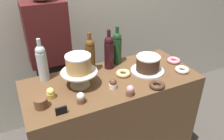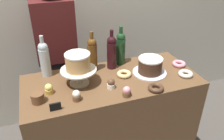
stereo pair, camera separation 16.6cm
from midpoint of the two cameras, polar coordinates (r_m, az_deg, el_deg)
back_wall at (r=2.32m, az=-5.29°, el=16.70°), size 6.00×0.05×2.60m
display_counter at (r=1.98m, az=2.47°, el=-13.72°), size 1.32×0.58×0.91m
cake_stand_pedestal at (r=1.61m, az=-5.51°, el=-1.05°), size 0.26×0.26×0.12m
white_layer_cake at (r=1.57m, az=-5.68°, el=2.02°), size 0.18×0.18×0.12m
silver_serving_platter at (r=1.82m, az=12.07°, el=-0.68°), size 0.27×0.27×0.01m
chocolate_round_cake at (r=1.78m, az=12.28°, el=1.14°), size 0.19×0.19×0.12m
wine_bottle_green at (r=1.87m, az=4.76°, el=5.60°), size 0.08×0.08×0.33m
wine_bottle_amber at (r=1.76m, az=-2.30°, el=4.06°), size 0.08×0.08×0.33m
wine_bottle_clear at (r=1.73m, az=-14.10°, el=2.74°), size 0.08×0.08×0.33m
wine_bottle_dark_red at (r=1.79m, az=2.56°, el=4.62°), size 0.08×0.08×0.33m
cupcake_chocolate at (r=1.58m, az=2.76°, el=-3.61°), size 0.06×0.06×0.07m
cupcake_strawberry at (r=1.51m, az=6.92°, el=-5.59°), size 0.06×0.06×0.07m
cupcake_vanilla at (r=1.47m, az=-5.79°, el=-6.59°), size 0.06×0.06×0.07m
cupcake_lemon at (r=1.56m, az=-12.80°, el=-4.82°), size 0.06×0.06×0.07m
donut_sugar at (r=1.85m, az=20.62°, el=-0.97°), size 0.11×0.11×0.03m
donut_pink at (r=1.99m, az=18.92°, el=1.44°), size 0.11×0.11×0.03m
donut_glazed at (r=1.74m, az=5.81°, el=-1.08°), size 0.11×0.11×0.03m
donut_chocolate at (r=1.62m, az=13.96°, el=-4.52°), size 0.11×0.11×0.03m
cookie_stack at (r=1.50m, az=-15.32°, el=-6.92°), size 0.08×0.08×0.07m
price_sign_chalkboard at (r=1.41m, az=-10.88°, el=-9.23°), size 0.07×0.01×0.05m
barista_figure at (r=2.18m, az=-11.39°, el=2.50°), size 0.36×0.22×1.60m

